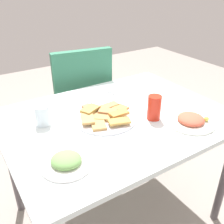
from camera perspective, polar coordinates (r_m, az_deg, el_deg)
ground_plane at (r=1.75m, az=0.83°, el=-21.38°), size 6.00×6.00×0.00m
dining_table at (r=1.33m, az=1.02°, el=-3.85°), size 1.10×0.84×0.70m
dining_chair at (r=1.91m, az=-7.08°, el=2.70°), size 0.48×0.49×0.91m
pide_platter at (r=1.27m, az=-1.75°, el=-0.94°), size 0.31×0.31×0.05m
salad_plate_greens at (r=1.29m, az=17.07°, el=-1.77°), size 0.23×0.23×0.04m
salad_plate_rice at (r=0.99m, az=-10.07°, el=-10.74°), size 0.20×0.20×0.05m
soda_can at (r=1.26m, az=9.33°, el=0.98°), size 0.09×0.09×0.12m
drinking_glass at (r=1.25m, az=-15.15°, el=-0.75°), size 0.07×0.07×0.10m
paper_napkin at (r=1.60m, az=1.92°, el=5.03°), size 0.15×0.15×0.00m
fork at (r=1.58m, az=2.29°, el=4.94°), size 0.17×0.06×0.00m
spoon at (r=1.61m, az=1.56°, el=5.38°), size 0.19×0.05×0.00m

